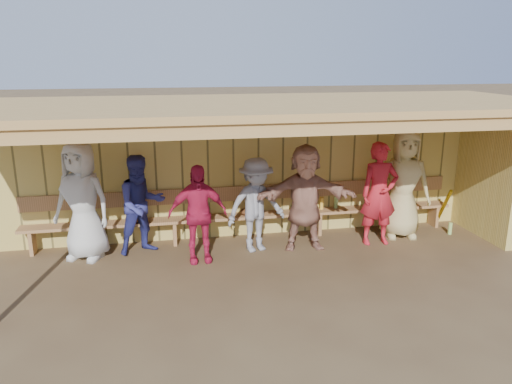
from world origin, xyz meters
TOP-DOWN VIEW (x-y plane):
  - ground at (0.00, 0.00)m, footprint 90.00×90.00m
  - player_b at (-2.71, 0.72)m, footprint 1.09×0.93m
  - player_c at (-1.81, 0.78)m, footprint 0.97×0.87m
  - player_d at (-0.95, 0.24)m, footprint 0.93×0.43m
  - player_e at (0.03, 0.50)m, footprint 1.13×0.82m
  - player_f at (0.85, 0.44)m, footprint 1.69×0.70m
  - player_g at (2.14, 0.42)m, footprint 0.66×0.45m
  - player_h at (2.71, 0.66)m, footprint 1.04×0.77m
  - dugout_structure at (0.39, 0.69)m, footprint 8.80×3.20m
  - bench at (0.00, 1.12)m, footprint 7.60×0.34m
  - dugout_equipment at (-0.17, 0.99)m, footprint 5.82×0.62m

SIDE VIEW (x-z plane):
  - ground at x=0.00m, z-range 0.00..0.00m
  - dugout_equipment at x=-0.17m, z-range 0.09..0.89m
  - bench at x=0.00m, z-range 0.06..0.99m
  - player_d at x=-0.95m, z-range 0.00..1.56m
  - player_e at x=0.03m, z-range 0.00..1.57m
  - player_c at x=-1.81m, z-range 0.00..1.64m
  - player_g at x=2.14m, z-range 0.00..1.77m
  - player_f at x=0.85m, z-range 0.00..1.77m
  - player_b at x=-2.71m, z-range 0.00..1.89m
  - player_h at x=2.71m, z-range 0.00..1.93m
  - dugout_structure at x=0.39m, z-range 0.44..2.94m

